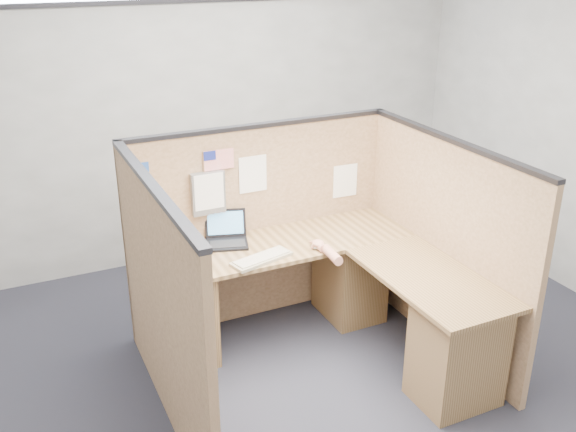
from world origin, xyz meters
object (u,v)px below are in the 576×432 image
laptop (224,235)px  mouse (318,246)px  l_desk (326,304)px  keyboard (262,259)px

laptop → mouse: (0.55, -0.38, -0.03)m
l_desk → laptop: size_ratio=5.41×
l_desk → keyboard: (-0.40, 0.19, 0.35)m
laptop → mouse: bearing=-17.5°
l_desk → laptop: bearing=132.7°
l_desk → mouse: size_ratio=20.12×
mouse → laptop: bearing=145.3°
laptop → keyboard: (0.13, -0.38, -0.04)m
keyboard → mouse: bearing=-14.4°
l_desk → keyboard: bearing=154.8°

